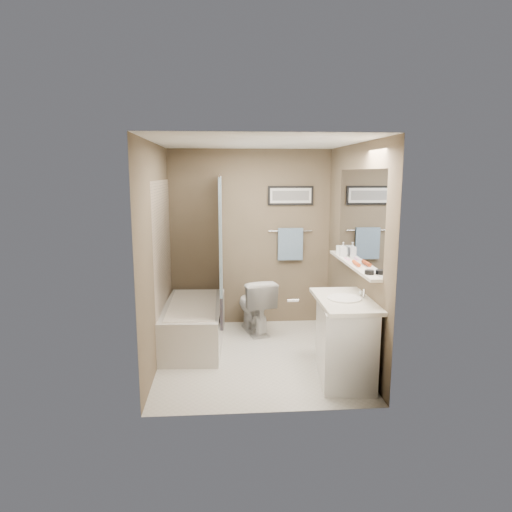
{
  "coord_description": "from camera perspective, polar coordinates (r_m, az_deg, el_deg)",
  "views": [
    {
      "loc": [
        -0.37,
        -4.94,
        2.08
      ],
      "look_at": [
        0.0,
        0.15,
        1.15
      ],
      "focal_mm": 32.0,
      "sensor_mm": 36.0,
      "label": 1
    }
  ],
  "objects": [
    {
      "name": "curtain_upper",
      "position": [
        5.48,
        -4.45,
        3.17
      ],
      "size": [
        0.03,
        1.45,
        1.28
      ],
      "primitive_type": "cube",
      "color": "silver",
      "rests_on": "curtain_rod"
    },
    {
      "name": "towel",
      "position": [
        6.28,
        4.31,
        1.5
      ],
      "size": [
        0.34,
        0.05,
        0.44
      ],
      "primitive_type": "cube",
      "color": "#8EB3CF",
      "rests_on": "towel_bar"
    },
    {
      "name": "toilet",
      "position": [
        6.05,
        -0.16,
        -6.14
      ],
      "size": [
        0.57,
        0.79,
        0.73
      ],
      "primitive_type": "imported",
      "rotation": [
        0.0,
        0.0,
        3.38
      ],
      "color": "silver",
      "rests_on": "ground"
    },
    {
      "name": "tub_rim",
      "position": [
        5.64,
        -7.9,
        -6.04
      ],
      "size": [
        0.56,
        1.36,
        0.02
      ],
      "primitive_type": "cube",
      "color": "white",
      "rests_on": "bathtub"
    },
    {
      "name": "wall_left",
      "position": [
        5.07,
        -12.15,
        0.09
      ],
      "size": [
        0.04,
        2.5,
        2.4
      ],
      "primitive_type": "cube",
      "color": "brown",
      "rests_on": "ground"
    },
    {
      "name": "hair_brush_front",
      "position": [
        4.95,
        12.42,
        -0.9
      ],
      "size": [
        0.05,
        0.22,
        0.04
      ],
      "primitive_type": "cylinder",
      "rotation": [
        1.57,
        0.0,
        -0.03
      ],
      "color": "#C0451B",
      "rests_on": "shelf"
    },
    {
      "name": "shelf",
      "position": [
        5.09,
        11.96,
        -1.0
      ],
      "size": [
        0.12,
        1.6,
        0.03
      ],
      "primitive_type": "cube",
      "color": "silver",
      "rests_on": "wall_right"
    },
    {
      "name": "wall_right",
      "position": [
        5.22,
        12.02,
        0.4
      ],
      "size": [
        0.04,
        2.5,
        2.4
      ],
      "primitive_type": "cube",
      "color": "brown",
      "rests_on": "ground"
    },
    {
      "name": "ground",
      "position": [
        5.37,
        0.12,
        -12.45
      ],
      "size": [
        2.5,
        2.5,
        0.0
      ],
      "primitive_type": "plane",
      "color": "silver",
      "rests_on": "ground"
    },
    {
      "name": "door",
      "position": [
        3.96,
        9.5,
        -5.63
      ],
      "size": [
        0.8,
        0.02,
        2.0
      ],
      "primitive_type": "cube",
      "color": "silver",
      "rests_on": "wall_front"
    },
    {
      "name": "glass_jar",
      "position": [
        5.62,
        10.38,
        0.79
      ],
      "size": [
        0.08,
        0.08,
        0.1
      ],
      "primitive_type": "cylinder",
      "color": "white",
      "rests_on": "shelf"
    },
    {
      "name": "soap_bottle",
      "position": [
        5.45,
        10.84,
        0.83
      ],
      "size": [
        0.08,
        0.08,
        0.17
      ],
      "primitive_type": "imported",
      "rotation": [
        0.0,
        0.0,
        -0.11
      ],
      "color": "#999999",
      "rests_on": "shelf"
    },
    {
      "name": "curtain_lower",
      "position": [
        5.64,
        -4.33,
        -5.12
      ],
      "size": [
        0.03,
        1.45,
        0.36
      ],
      "primitive_type": "cube",
      "color": "#252F46",
      "rests_on": "curtain_rod"
    },
    {
      "name": "ceiling",
      "position": [
        4.96,
        0.13,
        13.8
      ],
      "size": [
        2.2,
        2.5,
        0.04
      ],
      "primitive_type": "cube",
      "color": "white",
      "rests_on": "wall_back"
    },
    {
      "name": "bathtub",
      "position": [
        5.71,
        -7.84,
        -8.45
      ],
      "size": [
        0.77,
        1.53,
        0.5
      ],
      "primitive_type": "cube",
      "rotation": [
        0.0,
        0.0,
        -0.05
      ],
      "color": "silver",
      "rests_on": "ground"
    },
    {
      "name": "sink_basin",
      "position": [
        4.66,
        10.98,
        -5.2
      ],
      "size": [
        0.34,
        0.34,
        0.01
      ],
      "primitive_type": "cylinder",
      "color": "white",
      "rests_on": "countertop"
    },
    {
      "name": "tile_surround",
      "position": [
        5.59,
        -11.5,
        -1.02
      ],
      "size": [
        0.02,
        1.55,
        2.0
      ],
      "primitive_type": "cube",
      "color": "#CAB399",
      "rests_on": "wall_left"
    },
    {
      "name": "towel_bar",
      "position": [
        6.27,
        4.31,
        3.15
      ],
      "size": [
        0.6,
        0.02,
        0.02
      ],
      "primitive_type": "cylinder",
      "rotation": [
        0.0,
        1.57,
        0.0
      ],
      "color": "silver",
      "rests_on": "wall_back"
    },
    {
      "name": "pink_comb",
      "position": [
        5.29,
        11.33,
        -0.35
      ],
      "size": [
        0.04,
        0.16,
        0.01
      ],
      "primitive_type": "cube",
      "rotation": [
        0.0,
        0.0,
        0.03
      ],
      "color": "pink",
      "rests_on": "shelf"
    },
    {
      "name": "art_image",
      "position": [
        6.23,
        4.37,
        7.53
      ],
      "size": [
        0.5,
        0.0,
        0.13
      ],
      "primitive_type": "cube",
      "color": "#595959",
      "rests_on": "art_mat"
    },
    {
      "name": "wall_front",
      "position": [
        3.83,
        1.51,
        -2.94
      ],
      "size": [
        2.2,
        0.04,
        2.4
      ],
      "primitive_type": "cube",
      "color": "brown",
      "rests_on": "ground"
    },
    {
      "name": "art_frame",
      "position": [
        6.25,
        4.35,
        7.54
      ],
      "size": [
        0.62,
        0.02,
        0.26
      ],
      "primitive_type": "cube",
      "color": "black",
      "rests_on": "wall_back"
    },
    {
      "name": "faucet_knob",
      "position": [
        4.8,
        12.99,
        -4.54
      ],
      "size": [
        0.05,
        0.05,
        0.05
      ],
      "primitive_type": "sphere",
      "color": "silver",
      "rests_on": "countertop"
    },
    {
      "name": "door_handle",
      "position": [
        3.95,
        4.64,
        -5.58
      ],
      "size": [
        0.1,
        0.02,
        0.02
      ],
      "primitive_type": "cylinder",
      "rotation": [
        0.0,
        1.57,
        0.0
      ],
      "color": "silver",
      "rests_on": "door"
    },
    {
      "name": "art_mat",
      "position": [
        6.23,
        4.37,
        7.53
      ],
      "size": [
        0.56,
        0.0,
        0.2
      ],
      "primitive_type": "cube",
      "color": "white",
      "rests_on": "art_frame"
    },
    {
      "name": "candle_bowl_near",
      "position": [
        4.54,
        13.98,
        -1.99
      ],
      "size": [
        0.09,
        0.09,
        0.04
      ],
      "primitive_type": "cylinder",
      "color": "black",
      "rests_on": "shelf"
    },
    {
      "name": "mirror",
      "position": [
        5.03,
        12.79,
        4.83
      ],
      "size": [
        0.02,
        1.6,
        1.0
      ],
      "primitive_type": "cube",
      "color": "silver",
      "rests_on": "wall_right"
    },
    {
      "name": "curtain_rod",
      "position": [
        5.44,
        -4.54,
        9.98
      ],
      "size": [
        0.02,
        1.55,
        0.02
      ],
      "primitive_type": "cylinder",
      "rotation": [
        1.57,
        0.0,
        0.0
      ],
      "color": "silver",
      "rests_on": "wall_left"
    },
    {
      "name": "vanity",
      "position": [
        4.8,
        11.03,
        -10.35
      ],
      "size": [
        0.59,
        0.95,
        0.8
      ],
      "primitive_type": "cube",
      "rotation": [
        0.0,
        0.0,
        -0.11
      ],
      "color": "white",
      "rests_on": "ground"
    },
    {
      "name": "countertop",
      "position": [
        4.67,
        11.09,
        -5.53
      ],
      "size": [
        0.54,
        0.96,
        0.04
      ],
      "primitive_type": "cube",
      "color": "silver",
      "rests_on": "vanity"
    },
    {
      "name": "faucet_spout",
      "position": [
        4.7,
        13.36,
        -4.61
      ],
      "size": [
        0.02,
        0.02,
        0.1
      ],
      "primitive_type": "cylinder",
      "color": "silver",
      "rests_on": "countertop"
    },
    {
      "name": "wall_back",
      "position": [
        6.24,
        -0.73,
        2.22
      ],
      "size": [
        2.2,
        0.04,
        2.4
      ],
      "primitive_type": "cube",
      "color": "brown",
      "rests_on": "ground"
    }
  ]
}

